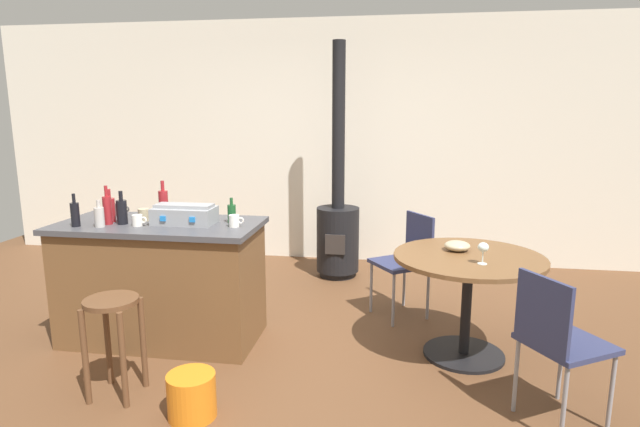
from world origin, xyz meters
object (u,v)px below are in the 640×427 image
Objects in this scene: bottle_2 at (122,211)px; bottle_4 at (163,203)px; bottle_5 at (232,213)px; cup_2 at (234,221)px; cup_3 at (138,220)px; wine_glass at (483,248)px; wooden_stool at (113,326)px; plastic_bucket at (192,396)px; cup_1 at (120,209)px; cup_0 at (144,215)px; serving_bowl at (457,246)px; bottle_0 at (110,209)px; bottle_1 at (99,217)px; folding_chair_near at (557,337)px; folding_chair_far at (407,257)px; kitchen_island at (162,281)px; toolbox at (185,215)px; dining_table at (468,280)px; bottle_6 at (75,214)px; bottle_3 at (107,209)px; wood_stove at (338,223)px.

bottle_2 is 0.35m from bottle_4.
bottle_5 is at bearing 11.91° from bottle_2.
cup_3 is at bearing -173.31° from cup_2.
wine_glass is at bearing -3.23° from cup_2.
wooden_stool is 2.26× the size of plastic_bucket.
cup_1 is (-0.49, 1.01, 0.50)m from wooden_stool.
cup_0 is at bearing -177.28° from bottle_5.
cup_3 is (-0.17, 0.69, 0.49)m from wooden_stool.
serving_bowl is (-0.13, 0.31, -0.07)m from wine_glass.
bottle_0 is 0.18m from bottle_1.
cup_1 is 1.04m from cup_2.
bottle_4 is (-2.66, 0.93, 0.50)m from folding_chair_near.
folding_chair_far is at bearing 119.70° from serving_bowl.
kitchen_island reaches higher than wooden_stool.
bottle_0 is at bearing -178.11° from toolbox.
cup_0 is at bearing -159.90° from folding_chair_far.
bottle_0 is at bearing 97.22° from bottle_1.
wine_glass is at bearing -72.76° from dining_table.
wooden_stool is at bearing -76.03° from cup_3.
bottle_6 reaches higher than serving_bowl.
cup_3 is at bearing -4.92° from bottle_3.
bottle_6 is at bearing -158.27° from kitchen_island.
kitchen_island is at bearing 95.46° from wooden_stool.
wood_stove is 2.56m from bottle_6.
kitchen_island is 0.51m from cup_3.
bottle_1 reaches higher than serving_bowl.
bottle_1 reaches higher than kitchen_island.
dining_table is at bearing 1.53° from toolbox.
bottle_1 reaches higher than plastic_bucket.
bottle_1 is (-2.16, -0.96, 0.47)m from folding_chair_far.
folding_chair_near is at bearing -63.42° from dining_table.
toolbox is 2.34× the size of bottle_5.
bottle_4 is at bearing 178.79° from serving_bowl.
serving_bowl is at bearing 112.56° from wine_glass.
bottle_0 reaches higher than dining_table.
cup_0 is at bearing -113.85° from bottle_4.
bottle_3 is at bearing -168.11° from bottle_5.
plastic_bucket is (0.02, -0.91, -0.82)m from cup_2.
bottle_6 is (-0.60, 0.60, 0.54)m from wooden_stool.
toolbox is 3.99× the size of cup_3.
bottle_0 is 1.35× the size of serving_bowl.
bottle_0 is 0.89× the size of plastic_bucket.
bottle_1 is at bearing -171.66° from serving_bowl.
bottle_4 is at bearing 97.46° from wooden_stool.
bottle_2 is 0.16m from cup_3.
wood_stove reaches higher than kitchen_island.
bottle_3 is at bearing -162.91° from kitchen_island.
cup_3 reaches higher than folding_chair_far.
cup_1 is at bearing 102.16° from bottle_0.
cup_2 is at bearing 55.92° from wooden_stool.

